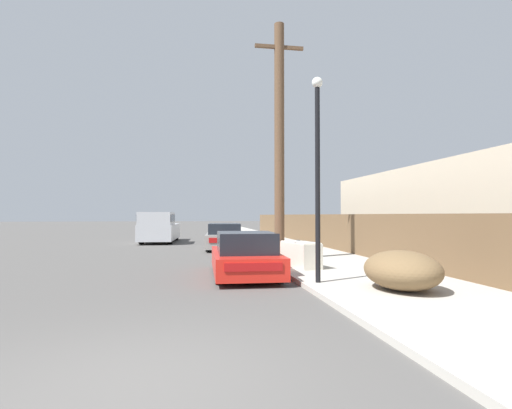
{
  "coord_description": "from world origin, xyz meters",
  "views": [
    {
      "loc": [
        0.59,
        -4.19,
        1.73
      ],
      "look_at": [
        2.75,
        9.17,
        2.09
      ],
      "focal_mm": 28.0,
      "sensor_mm": 36.0,
      "label": 1
    }
  ],
  "objects_px": {
    "car_parked_mid": "(224,237)",
    "pickup_truck": "(159,228)",
    "brush_pile": "(402,270)",
    "utility_pole": "(279,139)",
    "discarded_fridge": "(301,254)",
    "parked_sports_car_red": "(245,256)",
    "street_lamp": "(318,163)"
  },
  "relations": [
    {
      "from": "parked_sports_car_red",
      "to": "car_parked_mid",
      "type": "bearing_deg",
      "value": 90.55
    },
    {
      "from": "utility_pole",
      "to": "brush_pile",
      "type": "bearing_deg",
      "value": -77.56
    },
    {
      "from": "utility_pole",
      "to": "street_lamp",
      "type": "relative_size",
      "value": 1.74
    },
    {
      "from": "discarded_fridge",
      "to": "utility_pole",
      "type": "distance_m",
      "value": 4.51
    },
    {
      "from": "brush_pile",
      "to": "discarded_fridge",
      "type": "bearing_deg",
      "value": 105.87
    },
    {
      "from": "pickup_truck",
      "to": "utility_pole",
      "type": "relative_size",
      "value": 0.69
    },
    {
      "from": "discarded_fridge",
      "to": "pickup_truck",
      "type": "bearing_deg",
      "value": 98.71
    },
    {
      "from": "discarded_fridge",
      "to": "street_lamp",
      "type": "xyz_separation_m",
      "value": [
        -0.35,
        -2.79,
        2.47
      ]
    },
    {
      "from": "discarded_fridge",
      "to": "car_parked_mid",
      "type": "xyz_separation_m",
      "value": [
        -1.67,
        8.43,
        0.1
      ]
    },
    {
      "from": "car_parked_mid",
      "to": "pickup_truck",
      "type": "distance_m",
      "value": 6.44
    },
    {
      "from": "discarded_fridge",
      "to": "parked_sports_car_red",
      "type": "relative_size",
      "value": 0.4
    },
    {
      "from": "discarded_fridge",
      "to": "pickup_truck",
      "type": "relative_size",
      "value": 0.29
    },
    {
      "from": "discarded_fridge",
      "to": "brush_pile",
      "type": "height_order",
      "value": "brush_pile"
    },
    {
      "from": "discarded_fridge",
      "to": "utility_pole",
      "type": "height_order",
      "value": "utility_pole"
    },
    {
      "from": "discarded_fridge",
      "to": "street_lamp",
      "type": "distance_m",
      "value": 3.74
    },
    {
      "from": "parked_sports_car_red",
      "to": "pickup_truck",
      "type": "relative_size",
      "value": 0.71
    },
    {
      "from": "car_parked_mid",
      "to": "utility_pole",
      "type": "bearing_deg",
      "value": -72.44
    },
    {
      "from": "discarded_fridge",
      "to": "utility_pole",
      "type": "relative_size",
      "value": 0.2
    },
    {
      "from": "car_parked_mid",
      "to": "utility_pole",
      "type": "relative_size",
      "value": 0.56
    },
    {
      "from": "car_parked_mid",
      "to": "street_lamp",
      "type": "relative_size",
      "value": 0.97
    },
    {
      "from": "parked_sports_car_red",
      "to": "utility_pole",
      "type": "height_order",
      "value": "utility_pole"
    },
    {
      "from": "utility_pole",
      "to": "street_lamp",
      "type": "bearing_deg",
      "value": -91.67
    },
    {
      "from": "utility_pole",
      "to": "brush_pile",
      "type": "height_order",
      "value": "utility_pole"
    },
    {
      "from": "discarded_fridge",
      "to": "brush_pile",
      "type": "xyz_separation_m",
      "value": [
        1.14,
        -4.0,
        0.03
      ]
    },
    {
      "from": "car_parked_mid",
      "to": "brush_pile",
      "type": "distance_m",
      "value": 12.75
    },
    {
      "from": "pickup_truck",
      "to": "brush_pile",
      "type": "bearing_deg",
      "value": 113.27
    },
    {
      "from": "utility_pole",
      "to": "brush_pile",
      "type": "distance_m",
      "value": 7.38
    },
    {
      "from": "pickup_truck",
      "to": "car_parked_mid",
      "type": "bearing_deg",
      "value": 128.04
    },
    {
      "from": "discarded_fridge",
      "to": "street_lamp",
      "type": "relative_size",
      "value": 0.34
    },
    {
      "from": "pickup_truck",
      "to": "brush_pile",
      "type": "distance_m",
      "value": 18.86
    },
    {
      "from": "street_lamp",
      "to": "brush_pile",
      "type": "height_order",
      "value": "street_lamp"
    },
    {
      "from": "car_parked_mid",
      "to": "street_lamp",
      "type": "distance_m",
      "value": 11.54
    }
  ]
}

